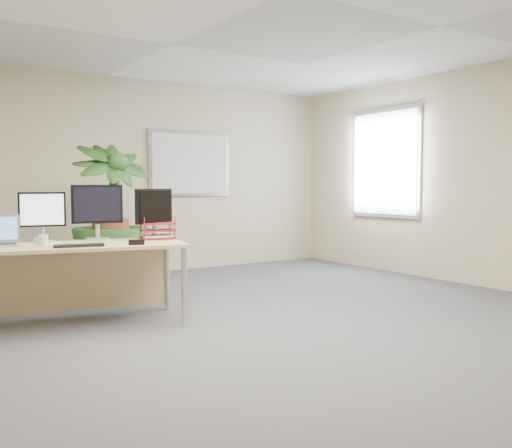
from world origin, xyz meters
TOP-DOWN VIEW (x-y plane):
  - floor at (0.00, 0.00)m, footprint 8.00×8.00m
  - back_wall at (0.00, 4.00)m, footprint 7.00×0.04m
  - whiteboard at (1.20, 3.97)m, footprint 1.30×0.04m
  - window at (3.47, 2.30)m, footprint 0.04×1.30m
  - desk at (-1.17, 1.62)m, footprint 2.02×1.20m
  - floor_plant at (-0.49, 2.59)m, footprint 0.96×0.96m
  - monitor_left at (-1.38, 1.88)m, footprint 0.40×0.18m
  - monitor_right at (-0.91, 1.75)m, footprint 0.46×0.21m
  - monitor_dark at (-0.42, 1.57)m, footprint 0.42×0.20m
  - keyboard at (-1.23, 1.29)m, footprint 0.43×0.22m
  - coffee_mug at (-1.45, 1.55)m, footprint 0.12×0.08m
  - spiral_notebook at (-1.27, 1.49)m, footprint 0.35×0.32m
  - orange_pen at (-1.23, 1.52)m, footprint 0.14×0.05m
  - yellow_highlighter at (-1.03, 1.45)m, footprint 0.12×0.04m
  - letter_tray at (-0.39, 1.55)m, footprint 0.36×0.30m
  - stapler at (-0.77, 1.15)m, footprint 0.14×0.07m

SIDE VIEW (x-z plane):
  - floor at x=0.00m, z-range 0.00..0.00m
  - desk at x=-1.17m, z-range 0.21..0.94m
  - spiral_notebook at x=-1.27m, z-range 0.73..0.74m
  - yellow_highlighter at x=-1.03m, z-range 0.73..0.74m
  - keyboard at x=-1.23m, z-range 0.73..0.75m
  - orange_pen at x=-1.23m, z-range 0.74..0.75m
  - stapler at x=-0.77m, z-range 0.73..0.77m
  - floor_plant at x=-0.49m, z-range 0.00..1.50m
  - coffee_mug at x=-1.45m, z-range 0.73..0.82m
  - letter_tray at x=-0.39m, z-range 0.72..0.87m
  - monitor_left at x=-1.38m, z-range 0.76..1.21m
  - monitor_dark at x=-0.42m, z-range 0.76..1.24m
  - monitor_right at x=-0.91m, z-range 0.77..1.28m
  - back_wall at x=0.00m, z-range 0.00..2.70m
  - whiteboard at x=1.20m, z-range 1.07..2.02m
  - window at x=3.47m, z-range 0.77..2.33m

